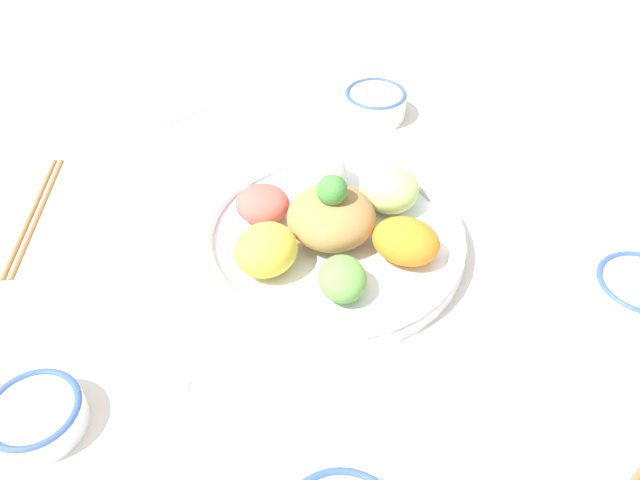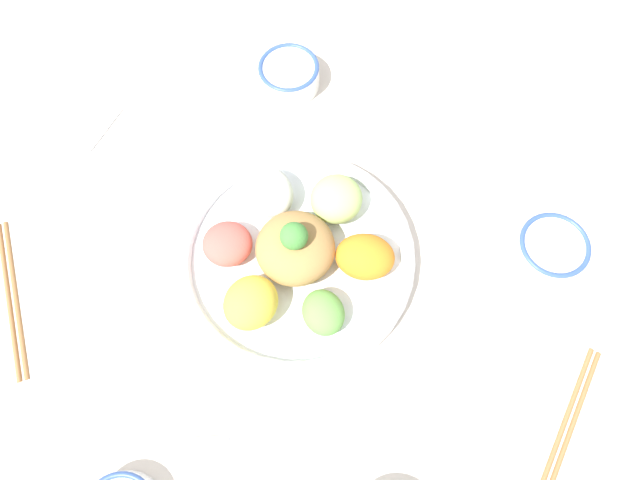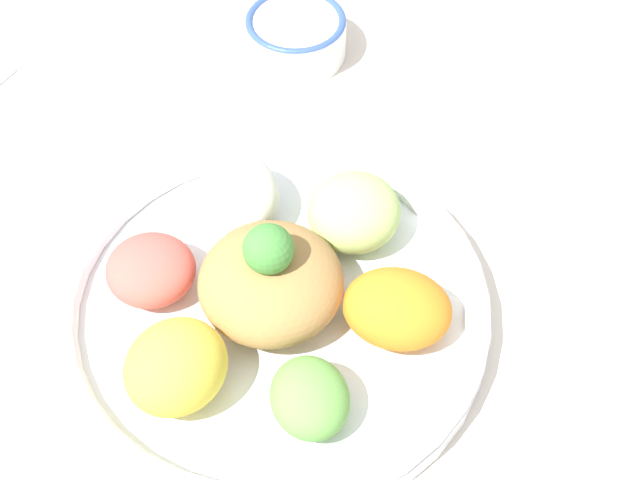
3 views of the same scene
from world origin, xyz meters
The scene contains 8 objects.
ground_plane centered at (0.00, 0.00, 0.00)m, with size 2.40×2.40×0.00m, color silver.
salad_platter centered at (-0.04, 0.02, 0.03)m, with size 0.34×0.34×0.11m.
sauce_bowl_red centered at (0.27, -0.06, 0.02)m, with size 0.10×0.10×0.04m.
rice_bowl_blue centered at (-0.14, -0.33, 0.02)m, with size 0.10×0.10×0.04m.
chopsticks_pair_near centered at (-0.36, -0.25, 0.00)m, with size 0.16×0.17×0.01m.
chopsticks_pair_far centered at (0.03, 0.42, 0.00)m, with size 0.25×0.03×0.01m.
serving_spoon_main centered at (-0.25, 0.18, 0.00)m, with size 0.05×0.12×0.01m.
serving_spoon_extra centered at (0.30, 0.23, 0.00)m, with size 0.11×0.11×0.01m.
Camera 2 is at (-0.31, 0.07, 0.73)m, focal length 30.00 mm.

